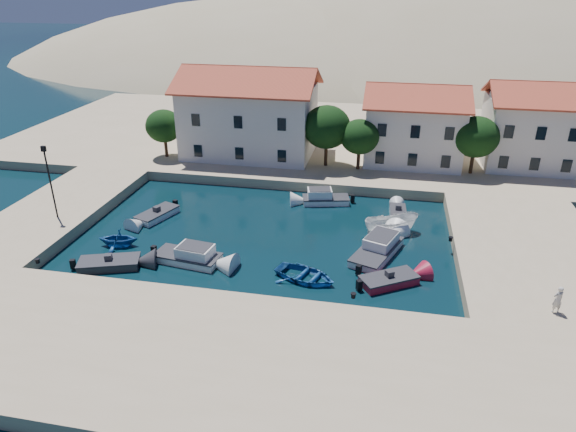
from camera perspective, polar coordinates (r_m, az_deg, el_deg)
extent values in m
plane|color=black|center=(34.23, -6.60, -9.67)|extent=(400.00, 400.00, 0.00)
cube|color=tan|center=(29.47, -10.23, -15.31)|extent=(52.00, 12.00, 1.00)
cube|color=tan|center=(42.73, 25.24, -3.82)|extent=(11.00, 20.00, 1.00)
cube|color=tan|center=(49.99, -24.29, 0.48)|extent=(8.00, 20.00, 1.00)
cube|color=tan|center=(67.74, 4.72, 8.74)|extent=(80.00, 36.00, 1.00)
ellipsoid|color=tan|center=(143.51, 3.16, 9.04)|extent=(198.00, 126.00, 72.00)
ellipsoid|color=tan|center=(164.84, 20.00, 7.87)|extent=(220.00, 176.00, 99.00)
cube|color=silver|center=(58.60, -4.27, 10.48)|extent=(14.00, 9.00, 7.50)
pyramid|color=#A43625|center=(57.58, -4.43, 15.15)|extent=(14.70, 9.45, 2.20)
cube|color=silver|center=(57.74, 13.76, 9.10)|extent=(10.00, 8.00, 6.50)
pyramid|color=#A43625|center=(56.79, 14.19, 13.12)|extent=(10.50, 8.40, 1.80)
cube|color=silver|center=(60.40, 25.28, 8.36)|extent=(9.00, 8.00, 7.00)
pyramid|color=#A43625|center=(59.47, 26.06, 12.40)|extent=(9.45, 8.40, 1.80)
cylinder|color=#382314|center=(59.58, -13.42, 7.61)|extent=(0.36, 0.36, 2.50)
ellipsoid|color=black|center=(58.98, -13.63, 9.69)|extent=(4.00, 4.00, 3.60)
cylinder|color=#382314|center=(55.17, 4.24, 7.12)|extent=(0.36, 0.36, 3.00)
ellipsoid|color=black|center=(54.41, 4.33, 9.83)|extent=(5.00, 5.00, 4.50)
cylinder|color=#382314|center=(54.49, 7.83, 6.44)|extent=(0.36, 0.36, 2.50)
ellipsoid|color=black|center=(53.83, 7.97, 8.71)|extent=(4.00, 4.00, 3.60)
cylinder|color=#382314|center=(56.02, 19.78, 5.83)|extent=(0.36, 0.36, 2.75)
ellipsoid|color=black|center=(55.32, 20.15, 8.25)|extent=(4.60, 4.60, 4.14)
cylinder|color=black|center=(46.41, -24.86, 3.26)|extent=(0.14, 0.14, 6.00)
cube|color=black|center=(45.50, -25.53, 6.76)|extent=(0.35, 0.25, 0.45)
cylinder|color=black|center=(40.51, -26.07, -4.52)|extent=(0.36, 0.36, 0.30)
cylinder|color=black|center=(32.98, 7.27, -8.78)|extent=(0.36, 0.36, 0.30)
cylinder|color=black|center=(41.30, 17.63, -2.46)|extent=(0.36, 0.36, 0.30)
cube|color=#303035|center=(40.06, -19.23, -5.06)|extent=(4.62, 3.16, 0.90)
cube|color=#303035|center=(39.91, -19.29, -4.65)|extent=(4.73, 3.23, 0.10)
cube|color=#303035|center=(39.80, -19.34, -4.37)|extent=(0.64, 0.64, 0.50)
cube|color=white|center=(39.28, -11.07, -4.65)|extent=(5.07, 2.70, 0.90)
cube|color=#303035|center=(39.12, -11.11, -4.23)|extent=(5.19, 2.76, 0.10)
cube|color=white|center=(38.94, -11.15, -3.76)|extent=(2.78, 2.09, 0.90)
imported|color=#1B5297|center=(36.57, 1.92, -7.01)|extent=(5.30, 4.50, 0.93)
cube|color=maroon|center=(36.57, 11.14, -7.07)|extent=(4.23, 3.57, 0.90)
cube|color=#303035|center=(36.39, 11.18, -6.63)|extent=(4.32, 3.65, 0.10)
cube|color=#303035|center=(36.28, 11.21, -6.33)|extent=(0.69, 0.69, 0.50)
cube|color=white|center=(39.93, 9.82, -4.02)|extent=(4.06, 6.04, 0.90)
cube|color=#303035|center=(39.77, 9.85, -3.61)|extent=(4.14, 6.18, 0.10)
cube|color=white|center=(39.60, 9.89, -3.14)|extent=(2.83, 3.45, 0.90)
imported|color=white|center=(43.70, 11.30, -1.84)|extent=(4.94, 3.33, 1.78)
cube|color=white|center=(46.85, 12.11, 0.31)|extent=(1.54, 3.01, 0.90)
cube|color=#303035|center=(46.72, 12.14, 0.68)|extent=(1.57, 3.08, 0.10)
cube|color=#303035|center=(46.63, 12.17, 0.93)|extent=(0.53, 0.53, 0.50)
imported|color=#1B5297|center=(43.05, -18.24, -3.12)|extent=(3.47, 3.13, 1.62)
cube|color=white|center=(46.93, -14.32, 0.12)|extent=(2.97, 4.31, 0.90)
cube|color=#303035|center=(46.80, -14.36, 0.49)|extent=(3.04, 4.41, 0.10)
cube|color=#303035|center=(46.71, -14.39, 0.73)|extent=(0.64, 0.64, 0.50)
cube|color=white|center=(48.54, 4.22, 1.73)|extent=(4.52, 2.70, 0.90)
cube|color=#303035|center=(48.42, 4.23, 2.08)|extent=(4.62, 2.75, 0.10)
cube|color=white|center=(48.27, 4.24, 2.49)|extent=(2.52, 1.99, 0.90)
imported|color=beige|center=(34.99, 27.78, -8.21)|extent=(0.77, 0.64, 1.80)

